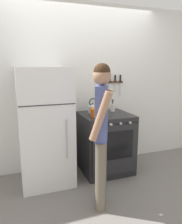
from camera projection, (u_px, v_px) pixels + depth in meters
name	position (u px, v px, depth m)	size (l,w,h in m)	color
ground_plane	(80.00, 163.00, 3.69)	(14.00, 14.00, 0.00)	slate
wall_back	(79.00, 88.00, 3.45)	(10.00, 0.06, 2.55)	silver
refrigerator	(45.00, 126.00, 2.99)	(0.69, 0.73, 1.60)	white
stove_range	(106.00, 142.00, 3.35)	(0.74, 0.73, 0.90)	#232326
dutch_oven_pot	(99.00, 112.00, 3.09)	(0.28, 0.24, 0.15)	orange
tea_kettle	(93.00, 108.00, 3.34)	(0.19, 0.15, 0.23)	silver
utensil_jar	(113.00, 107.00, 3.46)	(0.08, 0.08, 0.20)	silver
person	(101.00, 129.00, 2.38)	(0.36, 0.40, 1.64)	#6B6051
wall_knife_strip	(112.00, 82.00, 3.58)	(0.38, 0.03, 0.35)	brown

